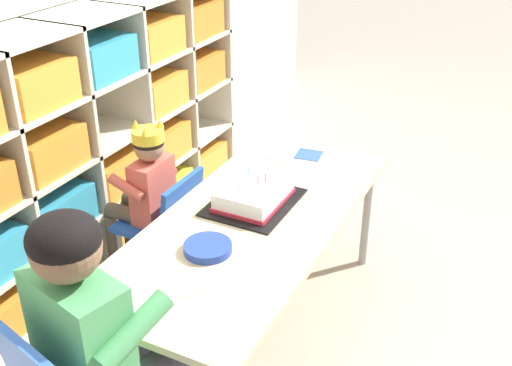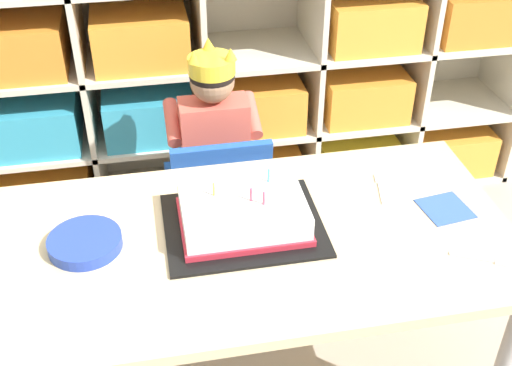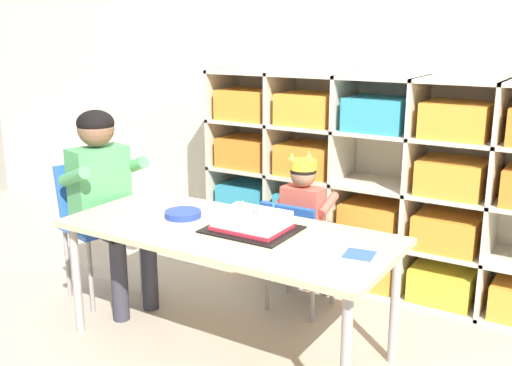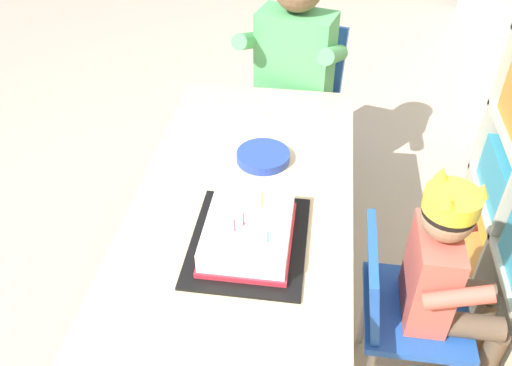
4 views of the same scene
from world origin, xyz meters
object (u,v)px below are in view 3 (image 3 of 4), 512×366
Objects in this scene: classroom_chair_adult_side at (96,216)px; fork_at_table_front_edge at (341,240)px; activity_table at (227,239)px; fork_near_child_seat at (341,272)px; fork_beside_plate_stack at (135,211)px; paper_plate_stack at (183,214)px; classroom_chair_blue at (297,244)px; child_with_crown at (306,211)px; adult_helper_seated at (105,186)px; birthday_cake_on_tray at (252,223)px.

classroom_chair_adult_side is 1.43m from fork_at_table_front_edge.
activity_table is at bearing -61.93° from fork_at_table_front_edge.
classroom_chair_adult_side is at bearing 15.98° from fork_near_child_seat.
fork_beside_plate_stack is at bearing -92.11° from classroom_chair_adult_side.
fork_at_table_front_edge is at bearing 15.51° from activity_table.
paper_plate_stack is 1.59× the size of fork_beside_plate_stack.
child_with_crown reaches higher than classroom_chair_blue.
adult_helper_seated is 0.93m from birthday_cake_on_tray.
classroom_chair_adult_side is 1.05m from birthday_cake_on_tray.
classroom_chair_blue reaches higher than activity_table.
activity_table is at bearing -156.48° from birthday_cake_on_tray.
adult_helper_seated is at bearing 16.31° from fork_near_child_seat.
classroom_chair_blue reaches higher than fork_near_child_seat.
fork_beside_plate_stack is at bearing -69.07° from fork_at_table_front_edge.
fork_beside_plate_stack is at bearing -178.40° from activity_table.
fork_near_child_seat is at bearing 128.60° from classroom_chair_blue.
activity_table is 0.14m from birthday_cake_on_tray.
fork_beside_plate_stack and fork_near_child_seat have the same top height.
classroom_chair_blue is 0.18m from child_with_crown.
fork_beside_plate_stack is 1.18m from fork_near_child_seat.
child_with_crown reaches higher than fork_near_child_seat.
classroom_chair_adult_side is at bearing -153.65° from fork_beside_plate_stack.
activity_table is 0.52m from classroom_chair_blue.
birthday_cake_on_tray reaches higher than fork_beside_plate_stack.
classroom_chair_adult_side is 4.26× the size of paper_plate_stack.
birthday_cake_on_tray is 2.22× the size of paper_plate_stack.
fork_near_child_seat is at bearing 36.08° from fork_at_table_front_edge.
birthday_cake_on_tray is (0.00, -0.44, 0.24)m from classroom_chair_blue.
child_with_crown is 1.15m from classroom_chair_adult_side.
fork_beside_plate_stack is at bearing -174.68° from birthday_cake_on_tray.
child_with_crown reaches higher than activity_table.
birthday_cake_on_tray reaches higher than fork_near_child_seat.
fork_beside_plate_stack is (-0.54, -0.01, 0.05)m from activity_table.
adult_helper_seated is (-0.92, -0.51, 0.12)m from child_with_crown.
fork_at_table_front_edge is (0.49, 0.14, 0.05)m from activity_table.
fork_at_table_front_edge is at bearing 138.44° from classroom_chair_blue.
fork_near_child_seat is (0.53, -0.23, -0.03)m from birthday_cake_on_tray.
adult_helper_seated is 9.48× the size of fork_beside_plate_stack.
birthday_cake_on_tray is at bearing 1.26° from paper_plate_stack.
paper_plate_stack is (-0.38, -0.55, 0.07)m from child_with_crown.
fork_at_table_front_edge is (1.43, 0.03, 0.13)m from classroom_chair_adult_side.
paper_plate_stack is (-0.38, -0.45, 0.22)m from classroom_chair_blue.
birthday_cake_on_tray reaches higher than classroom_chair_blue.
classroom_chair_blue is (0.10, 0.49, -0.16)m from activity_table.
classroom_chair_blue is 4.62× the size of fork_at_table_front_edge.
adult_helper_seated is (-0.82, 0.07, 0.11)m from activity_table.
child_with_crown reaches higher than classroom_chair_adult_side.
fork_at_table_front_edge is at bearing 13.27° from birthday_cake_on_tray.
adult_helper_seated is at bearing -154.50° from fork_beside_plate_stack.
birthday_cake_on_tray is at bearing 90.54° from child_with_crown.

